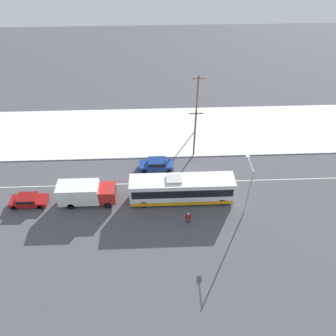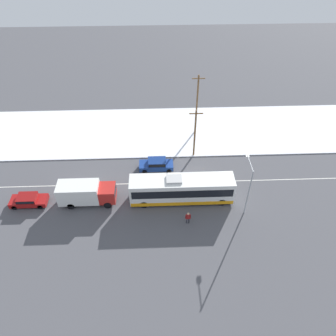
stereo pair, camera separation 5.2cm
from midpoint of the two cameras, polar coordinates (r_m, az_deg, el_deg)
name	(u,v)px [view 1 (the left image)]	position (r m, az deg, el deg)	size (l,w,h in m)	color
ground_plane	(192,182)	(42.16, 4.12, -2.45)	(120.00, 120.00, 0.00)	#4C4C51
snow_lot	(185,130)	(50.93, 2.90, 6.59)	(80.00, 12.81, 0.12)	white
lane_marking_center	(192,182)	(42.16, 4.12, -2.45)	(60.00, 0.12, 0.00)	silver
city_bus	(182,189)	(38.78, 2.36, -3.70)	(12.22, 2.57, 3.49)	white
box_truck	(86,193)	(39.70, -14.20, -4.19)	(6.68, 2.30, 2.85)	silver
sedan_car	(156,164)	(43.42, -2.06, 0.68)	(4.50, 1.80, 1.51)	navy
parked_car_near_truck	(28,200)	(42.26, -23.20, -5.13)	(4.30, 1.80, 1.31)	maroon
pedestrian_at_stop	(188,217)	(36.82, 3.50, -8.49)	(0.61, 0.27, 1.70)	#23232D
streetlamp	(249,182)	(36.96, 13.81, -2.42)	(0.36, 3.10, 6.55)	#9EA3A8
utility_pole_roadside	(195,133)	(43.92, 4.66, 6.14)	(1.80, 0.24, 7.34)	brown
utility_pole_snowlot	(197,104)	(48.17, 5.00, 11.03)	(1.80, 0.24, 9.34)	brown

